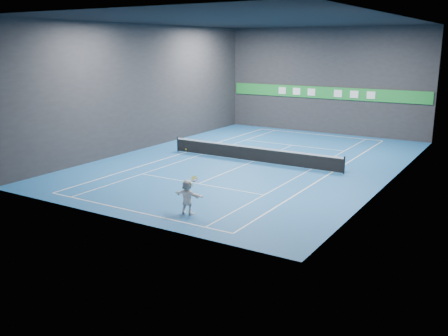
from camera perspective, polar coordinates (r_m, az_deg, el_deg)
The scene contains 20 objects.
ground at distance 33.20m, azimuth 3.32°, elevation 0.76°, with size 26.00×26.00×0.00m, color #1B5899.
ceiling at distance 32.35m, azimuth 3.56°, elevation 16.47°, with size 26.00×26.00×0.00m, color black.
wall_back at distance 44.31m, azimuth 11.53°, elevation 9.72°, with size 18.00×0.10×9.00m, color #262629.
wall_front at distance 21.96m, azimuth -12.91°, elevation 5.57°, with size 18.00×0.10×9.00m, color #262629.
wall_left at distance 37.54m, azimuth -8.91°, elevation 9.11°, with size 0.10×26.00×9.00m, color #262629.
wall_right at distance 29.33m, azimuth 19.24°, elevation 7.18°, with size 0.10×26.00×9.00m, color #262629.
baseline_near at distance 23.78m, azimuth -10.46°, elevation -4.84°, with size 10.98×0.08×0.01m, color white.
baseline_far at distance 43.83m, azimuth 10.74°, elevation 3.78°, with size 10.98×0.08×0.01m, color white.
sideline_doubles_left at distance 36.05m, azimuth -4.38°, elevation 1.81°, with size 0.08×23.78×0.01m, color white.
sideline_doubles_right at distance 31.06m, azimuth 12.27°, elevation -0.46°, with size 0.08×23.78×0.01m, color white.
sideline_singles_left at distance 35.27m, azimuth -2.56°, elevation 1.56°, with size 0.06×23.78×0.01m, color white.
sideline_singles_right at distance 31.52m, azimuth 9.91°, elevation -0.14°, with size 0.06×23.78×0.01m, color white.
service_line_near at distance 27.90m, azimuth -2.93°, elevation -1.80°, with size 8.23×0.06×0.01m, color white.
service_line_far at distance 38.83m, azimuth 7.82°, elevation 2.60°, with size 8.23×0.06×0.01m, color white.
center_service_line at distance 33.20m, azimuth 3.32°, elevation 0.76°, with size 0.06×12.80×0.01m, color white.
player at distance 22.79m, azimuth -4.21°, elevation -3.32°, with size 1.52×0.48×1.64m, color white.
tennis_ball at distance 22.33m, azimuth -4.39°, elevation 2.14°, with size 0.07×0.07×0.07m, color #B7E225.
tennis_net at distance 33.08m, azimuth 3.34°, elevation 1.67°, with size 12.50×0.10×1.07m.
sponsor_banner at distance 44.33m, azimuth 11.44°, elevation 8.43°, with size 17.64×0.11×1.00m.
tennis_racket at distance 22.39m, azimuth -3.41°, elevation -1.41°, with size 0.45×0.40×0.54m.
Camera 1 is at (15.25, -28.49, 7.58)m, focal length 40.00 mm.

